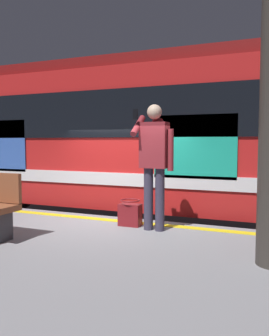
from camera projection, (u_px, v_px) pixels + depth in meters
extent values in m
plane|color=#4C4742|center=(117.00, 269.00, 6.35)|extent=(23.91, 23.91, 0.00)
cube|color=gray|center=(51.00, 283.00, 4.52)|extent=(15.06, 3.90, 0.94)
cube|color=yellow|center=(109.00, 220.00, 6.00)|extent=(14.75, 0.16, 0.01)
cube|color=slate|center=(143.00, 246.00, 7.49)|extent=(19.57, 0.08, 0.16)
cube|color=slate|center=(164.00, 230.00, 8.81)|extent=(19.57, 0.08, 0.16)
cube|color=red|center=(119.00, 140.00, 8.33)|extent=(12.35, 3.10, 2.74)
cube|color=maroon|center=(119.00, 75.00, 8.22)|extent=(12.10, 2.85, 0.24)
cube|color=black|center=(84.00, 114.00, 6.86)|extent=(11.73, 0.03, 0.90)
cube|color=silver|center=(85.00, 178.00, 6.95)|extent=(11.73, 0.03, 0.24)
cube|color=#19A58C|center=(194.00, 147.00, 6.06)|extent=(1.44, 0.02, 1.10)
cylinder|color=black|center=(21.00, 196.00, 11.15)|extent=(0.84, 0.12, 0.84)
cylinder|color=#383347|center=(160.00, 200.00, 5.27)|extent=(0.14, 0.14, 0.94)
cylinder|color=#383347|center=(148.00, 199.00, 5.34)|extent=(0.14, 0.14, 0.94)
cube|color=maroon|center=(154.00, 145.00, 5.24)|extent=(0.40, 0.24, 0.68)
sphere|color=maroon|center=(158.00, 124.00, 5.37)|extent=(0.20, 0.20, 0.20)
sphere|color=beige|center=(154.00, 112.00, 5.21)|extent=(0.22, 0.22, 0.22)
cylinder|color=maroon|center=(171.00, 150.00, 5.15)|extent=(0.09, 0.09, 0.61)
cylinder|color=maroon|center=(138.00, 126.00, 5.24)|extent=(0.09, 0.42, 0.33)
cube|color=black|center=(135.00, 114.00, 5.13)|extent=(0.07, 0.02, 0.15)
cube|color=maroon|center=(130.00, 215.00, 5.60)|extent=(0.35, 0.20, 0.35)
torus|color=maroon|center=(130.00, 200.00, 5.58)|extent=(0.31, 0.31, 0.02)
cube|color=#333338|center=(1.00, 226.00, 4.65)|extent=(0.06, 0.40, 0.45)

